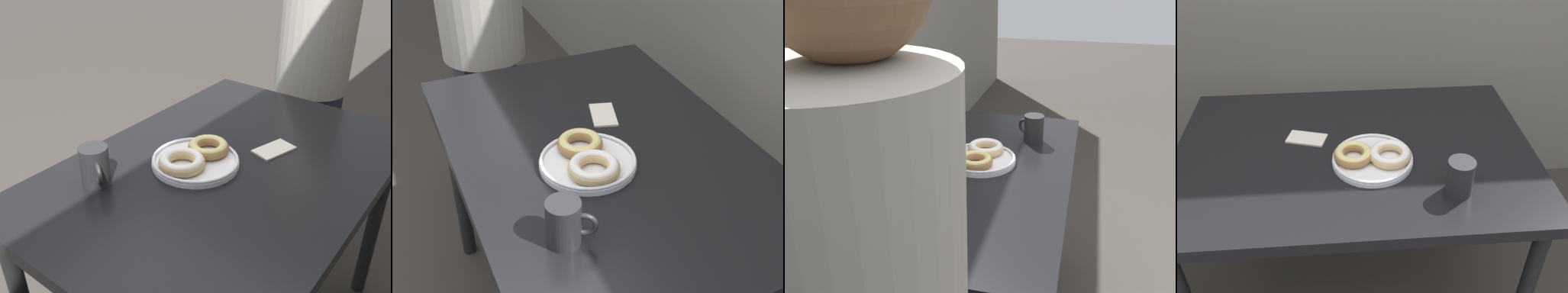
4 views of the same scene
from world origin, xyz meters
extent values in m
plane|color=#38332D|center=(0.00, 0.00, 0.00)|extent=(14.00, 14.00, 0.00)
cube|color=black|center=(0.00, 0.39, 0.72)|extent=(1.17, 0.79, 0.04)
cylinder|color=black|center=(-0.52, 0.05, 0.35)|extent=(0.05, 0.05, 0.70)
cylinder|color=black|center=(-0.52, 0.72, 0.35)|extent=(0.05, 0.05, 0.70)
cylinder|color=white|center=(0.05, 0.32, 0.74)|extent=(0.25, 0.25, 0.01)
torus|color=white|center=(0.05, 0.32, 0.76)|extent=(0.25, 0.25, 0.01)
torus|color=#D6B27A|center=(0.11, 0.31, 0.77)|extent=(0.14, 0.14, 0.03)
torus|color=white|center=(0.11, 0.31, 0.77)|extent=(0.13, 0.13, 0.03)
torus|color=#9E7042|center=(-0.01, 0.32, 0.77)|extent=(0.15, 0.15, 0.03)
torus|color=#E0D17F|center=(-0.01, 0.32, 0.77)|extent=(0.14, 0.14, 0.03)
cylinder|color=#232326|center=(0.29, 0.16, 0.79)|extent=(0.08, 0.08, 0.11)
cylinder|color=#382114|center=(0.29, 0.16, 0.84)|extent=(0.06, 0.06, 0.00)
torus|color=#232326|center=(0.31, 0.20, 0.79)|extent=(0.04, 0.06, 0.06)
cube|color=#232838|center=(-0.90, 0.27, 0.34)|extent=(0.28, 0.20, 0.68)
cylinder|color=gray|center=(-0.85, 0.27, 0.98)|extent=(0.32, 0.32, 0.61)
cube|color=beige|center=(-0.16, 0.46, 0.74)|extent=(0.14, 0.10, 0.01)
camera|label=1|loc=(0.91, 0.97, 1.40)|focal=40.00mm
camera|label=2|loc=(1.10, -0.13, 1.58)|focal=50.00mm
camera|label=3|loc=(-1.31, -0.03, 1.41)|focal=40.00mm
camera|label=4|loc=(-0.03, -0.75, 1.58)|focal=40.00mm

